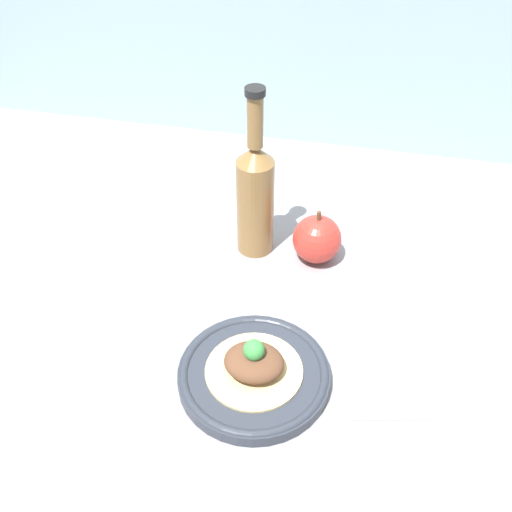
{
  "coord_description": "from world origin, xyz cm",
  "views": [
    {
      "loc": [
        18.05,
        -69.42,
        71.07
      ],
      "look_at": [
        3.35,
        -2.13,
        10.92
      ],
      "focal_mm": 42.0,
      "sensor_mm": 36.0,
      "label": 1
    }
  ],
  "objects_px": {
    "plated_food": "(254,363)",
    "plate": "(254,374)",
    "cider_bottle": "(258,195)",
    "apple": "(317,239)"
  },
  "relations": [
    {
      "from": "cider_bottle",
      "to": "apple",
      "type": "xyz_separation_m",
      "value": [
        0.11,
        -0.01,
        -0.07
      ]
    },
    {
      "from": "cider_bottle",
      "to": "apple",
      "type": "relative_size",
      "value": 3.03
    },
    {
      "from": "plated_food",
      "to": "cider_bottle",
      "type": "height_order",
      "value": "cider_bottle"
    },
    {
      "from": "plate",
      "to": "plated_food",
      "type": "relative_size",
      "value": 1.56
    },
    {
      "from": "plated_food",
      "to": "apple",
      "type": "bearing_deg",
      "value": 80.24
    },
    {
      "from": "apple",
      "to": "plated_food",
      "type": "bearing_deg",
      "value": -99.76
    },
    {
      "from": "plate",
      "to": "plated_food",
      "type": "xyz_separation_m",
      "value": [
        0.0,
        -0.0,
        0.03
      ]
    },
    {
      "from": "plate",
      "to": "apple",
      "type": "distance_m",
      "value": 0.29
    },
    {
      "from": "plate",
      "to": "apple",
      "type": "bearing_deg",
      "value": 80.24
    },
    {
      "from": "plated_food",
      "to": "plate",
      "type": "bearing_deg",
      "value": 116.57
    }
  ]
}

